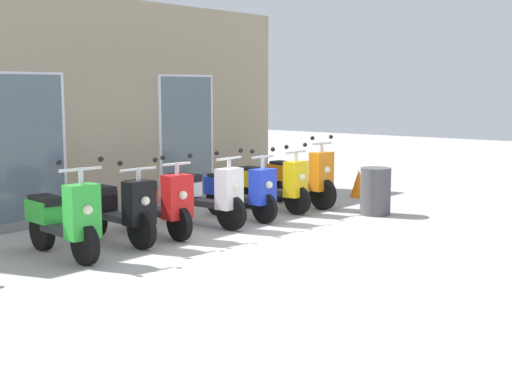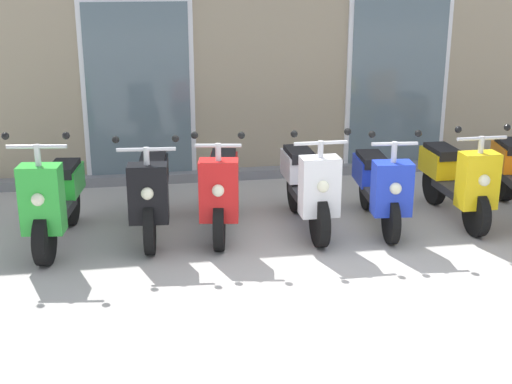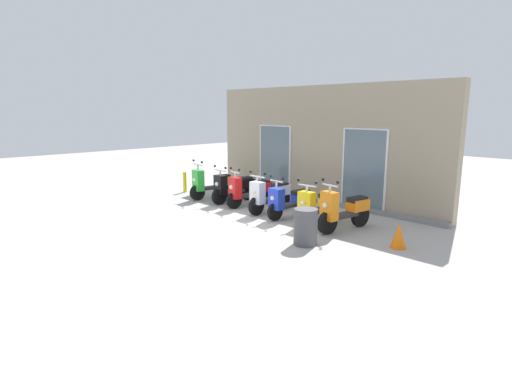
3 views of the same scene
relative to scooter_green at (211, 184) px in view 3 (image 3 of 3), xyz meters
The scene contains 12 objects.
ground_plane 2.83m from the scooter_green, 22.92° to the right, with size 40.00×40.00×0.00m, color #A8A39E.
storefront_facade 3.59m from the scooter_green, 40.50° to the left, with size 8.33×0.50×3.52m.
scooter_green is the anchor object (origin of this frame).
scooter_black 0.96m from the scooter_green, ahead, with size 0.62×1.59×1.17m.
scooter_red 1.68m from the scooter_green, ahead, with size 0.61×1.57×1.19m.
scooter_white 2.58m from the scooter_green, ahead, with size 0.60×1.58×1.19m.
scooter_blue 3.35m from the scooter_green, ahead, with size 0.53×1.53×1.16m.
scooter_yellow 4.25m from the scooter_green, ahead, with size 0.60×1.53×1.16m.
scooter_orange 5.02m from the scooter_green, ahead, with size 0.61×1.63×1.26m.
traffic_cone 6.54m from the scooter_green, ahead, with size 0.32×0.32×0.52m, color orange.
trash_bin 5.27m from the scooter_green, 16.19° to the right, with size 0.50×0.50×0.77m, color #4C4C51.
curb_bollard 1.44m from the scooter_green, behind, with size 0.12×0.12×0.70m, color yellow.
Camera 3 is at (7.70, -6.91, 2.79)m, focal length 28.82 mm.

